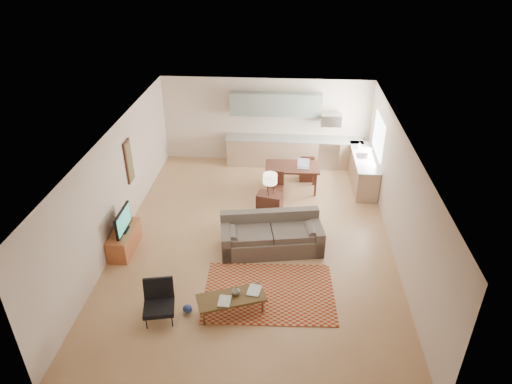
# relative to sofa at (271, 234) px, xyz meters

# --- Properties ---
(room) EXTENTS (9.00, 9.00, 9.00)m
(room) POSITION_rel_sofa_xyz_m (-0.41, 0.38, 0.93)
(room) COLOR #AE8054
(room) RESTS_ON ground
(kitchen_counter_back) EXTENTS (4.26, 0.64, 0.92)m
(kitchen_counter_back) POSITION_rel_sofa_xyz_m (0.49, 4.56, 0.04)
(kitchen_counter_back) COLOR #A28064
(kitchen_counter_back) RESTS_ON ground
(kitchen_counter_right) EXTENTS (0.64, 2.26, 0.92)m
(kitchen_counter_right) POSITION_rel_sofa_xyz_m (2.52, 3.38, 0.04)
(kitchen_counter_right) COLOR #A28064
(kitchen_counter_right) RESTS_ON ground
(kitchen_range) EXTENTS (0.62, 0.62, 0.90)m
(kitchen_range) POSITION_rel_sofa_xyz_m (1.59, 4.56, 0.03)
(kitchen_range) COLOR #A5A8AD
(kitchen_range) RESTS_ON ground
(kitchen_microwave) EXTENTS (0.62, 0.40, 0.35)m
(kitchen_microwave) POSITION_rel_sofa_xyz_m (1.59, 4.58, 1.13)
(kitchen_microwave) COLOR #A5A8AD
(kitchen_microwave) RESTS_ON room
(upper_cabinets) EXTENTS (2.80, 0.34, 0.70)m
(upper_cabinets) POSITION_rel_sofa_xyz_m (-0.11, 4.71, 1.53)
(upper_cabinets) COLOR gray
(upper_cabinets) RESTS_ON room
(window_right) EXTENTS (0.02, 1.40, 1.05)m
(window_right) POSITION_rel_sofa_xyz_m (2.82, 3.38, 1.13)
(window_right) COLOR white
(window_right) RESTS_ON room
(wall_art_left) EXTENTS (0.06, 0.42, 1.10)m
(wall_art_left) POSITION_rel_sofa_xyz_m (-3.62, 1.28, 1.13)
(wall_art_left) COLOR olive
(wall_art_left) RESTS_ON room
(triptych) EXTENTS (1.70, 0.04, 0.50)m
(triptych) POSITION_rel_sofa_xyz_m (-0.51, 4.85, 1.33)
(triptych) COLOR beige
(triptych) RESTS_ON room
(rug) EXTENTS (2.74, 1.96, 0.02)m
(rug) POSITION_rel_sofa_xyz_m (0.03, -1.50, -0.41)
(rug) COLOR maroon
(rug) RESTS_ON floor
(sofa) EXTENTS (2.58, 1.45, 0.85)m
(sofa) POSITION_rel_sofa_xyz_m (0.00, 0.00, 0.00)
(sofa) COLOR brown
(sofa) RESTS_ON floor
(coffee_table) EXTENTS (1.42, 0.94, 0.40)m
(coffee_table) POSITION_rel_sofa_xyz_m (-0.68, -2.11, -0.22)
(coffee_table) COLOR #442F14
(coffee_table) RESTS_ON floor
(book_a) EXTENTS (0.25, 0.33, 0.03)m
(book_a) POSITION_rel_sofa_xyz_m (-0.91, -2.25, -0.02)
(book_a) COLOR maroon
(book_a) RESTS_ON coffee_table
(book_b) EXTENTS (0.36, 0.42, 0.03)m
(book_b) POSITION_rel_sofa_xyz_m (-0.37, -1.88, -0.02)
(book_b) COLOR navy
(book_b) RESTS_ON coffee_table
(vase) EXTENTS (0.22, 0.22, 0.18)m
(vase) POSITION_rel_sofa_xyz_m (-0.60, -2.02, 0.06)
(vase) COLOR black
(vase) RESTS_ON coffee_table
(armchair) EXTENTS (0.79, 0.79, 0.76)m
(armchair) POSITION_rel_sofa_xyz_m (-2.03, -2.38, -0.04)
(armchair) COLOR black
(armchair) RESTS_ON floor
(tv_credenza) EXTENTS (0.45, 1.17, 0.54)m
(tv_credenza) POSITION_rel_sofa_xyz_m (-3.42, -0.27, -0.15)
(tv_credenza) COLOR #9A4D2A
(tv_credenza) RESTS_ON floor
(tv) EXTENTS (0.09, 0.90, 0.54)m
(tv) POSITION_rel_sofa_xyz_m (-3.37, -0.27, 0.39)
(tv) COLOR black
(tv) RESTS_ON tv_credenza
(console_table) EXTENTS (0.70, 0.55, 0.73)m
(console_table) POSITION_rel_sofa_xyz_m (-0.11, 1.34, -0.06)
(console_table) COLOR #391A13
(console_table) RESTS_ON floor
(table_lamp) EXTENTS (0.40, 0.40, 0.58)m
(table_lamp) POSITION_rel_sofa_xyz_m (-0.11, 1.34, 0.60)
(table_lamp) COLOR beige
(table_lamp) RESTS_ON console_table
(dining_table) EXTENTS (1.53, 0.91, 0.77)m
(dining_table) POSITION_rel_sofa_xyz_m (0.45, 2.90, -0.04)
(dining_table) COLOR #391A13
(dining_table) RESTS_ON floor
(dining_chair_near) EXTENTS (0.43, 0.45, 0.84)m
(dining_chair_near) POSITION_rel_sofa_xyz_m (0.02, 2.24, -0.00)
(dining_chair_near) COLOR #391A13
(dining_chair_near) RESTS_ON floor
(dining_chair_far) EXTENTS (0.42, 0.44, 0.85)m
(dining_chair_far) POSITION_rel_sofa_xyz_m (0.89, 3.57, 0.00)
(dining_chair_far) COLOR #391A13
(dining_chair_far) RESTS_ON floor
(laptop) EXTENTS (0.34, 0.27, 0.24)m
(laptop) POSITION_rel_sofa_xyz_m (0.75, 2.80, 0.46)
(laptop) COLOR #A5A8AD
(laptop) RESTS_ON dining_table
(soap_bottle) EXTENTS (0.10, 0.10, 0.19)m
(soap_bottle) POSITION_rel_sofa_xyz_m (2.42, 3.93, 0.59)
(soap_bottle) COLOR beige
(soap_bottle) RESTS_ON kitchen_counter_right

